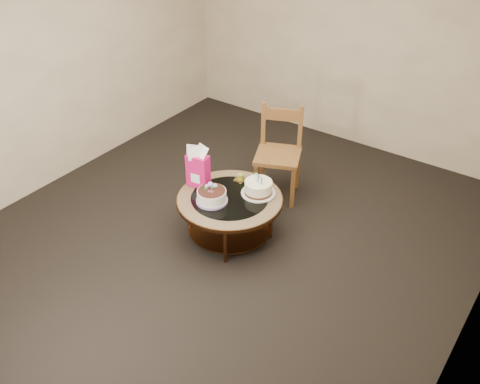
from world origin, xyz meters
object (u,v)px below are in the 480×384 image
Objects in this scene: coffee_table at (230,204)px; cream_cake at (258,188)px; gift_bag at (198,166)px; decorated_cake at (212,196)px; dining_chair at (279,153)px.

cream_cake reaches higher than coffee_table.
cream_cake is 0.62m from gift_bag.
coffee_table is 2.39× the size of gift_bag.
cream_cake is (0.19, 0.21, 0.15)m from coffee_table.
decorated_cake is at bearing -104.85° from cream_cake.
gift_bag is (-0.56, -0.21, 0.15)m from cream_cake.
dining_chair is at bearing 129.90° from cream_cake.
decorated_cake is 0.70× the size of gift_bag.
dining_chair is at bearing 91.53° from coffee_table.
cream_cake is at bearing 51.96° from decorated_cake.
cream_cake is (0.28, 0.36, 0.01)m from decorated_cake.
gift_bag is at bearing 151.69° from decorated_cake.
dining_chair reaches higher than decorated_cake.
gift_bag is at bearing -136.18° from cream_cake.
coffee_table is 0.47m from gift_bag.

